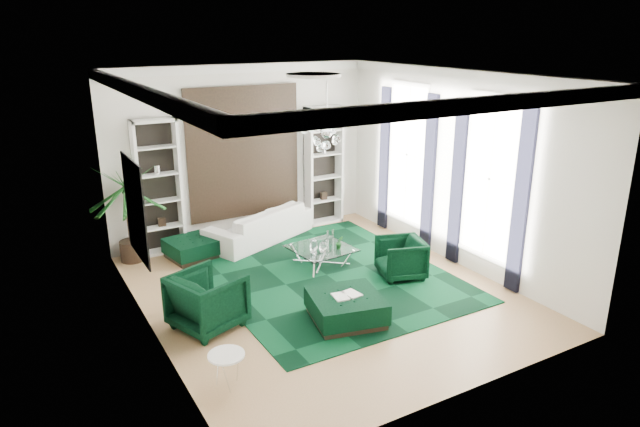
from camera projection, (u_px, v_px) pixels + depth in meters
floor at (322, 291)px, 10.25m from camera, size 6.00×7.00×0.02m
ceiling at (323, 74)px, 9.07m from camera, size 6.00×7.00×0.02m
wall_back at (243, 152)px, 12.55m from camera, size 6.00×0.02×3.80m
wall_front at (470, 259)px, 6.76m from camera, size 6.00×0.02×3.80m
wall_left at (143, 217)px, 8.24m from camera, size 0.02×7.00×3.80m
wall_right at (456, 169)px, 11.08m from camera, size 0.02×7.00×3.80m
crown_molding at (323, 81)px, 9.10m from camera, size 6.00×7.00×0.18m
ceiling_medallion at (314, 75)px, 9.33m from camera, size 0.90×0.90×0.05m
tapestry at (244, 152)px, 12.51m from camera, size 2.50×0.06×2.80m
shelving_left at (159, 188)px, 11.62m from camera, size 0.90×0.38×2.80m
shelving_right at (324, 166)px, 13.47m from camera, size 0.90×0.38×2.80m
painting at (136, 209)px, 8.77m from camera, size 0.04×1.30×1.60m
window_near at (490, 179)px, 10.33m from camera, size 0.03×1.10×2.90m
curtain_near_a at (521, 203)px, 9.75m from camera, size 0.07×0.30×3.25m
curtain_near_b at (457, 183)px, 11.03m from camera, size 0.07×0.30×3.25m
window_far at (407, 155)px, 12.31m from camera, size 0.03×1.10×2.90m
curtain_far_a at (429, 174)px, 11.73m from camera, size 0.07×0.30×3.25m
curtain_far_b at (384, 159)px, 13.01m from camera, size 0.07×0.30×3.25m
rug at (326, 275)px, 10.88m from camera, size 4.20×5.00×0.02m
sofa at (259, 224)px, 12.58m from camera, size 2.74×1.91×0.75m
armchair_left at (207, 301)px, 8.89m from camera, size 1.27×1.26×0.91m
armchair_right at (401, 258)px, 10.74m from camera, size 1.04×1.02×0.76m
coffee_table at (321, 257)px, 11.29m from camera, size 1.21×1.21×0.38m
ottoman_side at (191, 249)px, 11.67m from camera, size 1.04×1.04×0.40m
ottoman_front at (346, 308)px, 9.15m from camera, size 1.31×1.31×0.44m
book at (346, 295)px, 9.08m from camera, size 0.46×0.30×0.03m
side_table at (227, 371)px, 7.46m from camera, size 0.51×0.51×0.47m
palm at (127, 201)px, 11.21m from camera, size 1.62×1.62×2.53m
chandelier at (326, 132)px, 9.48m from camera, size 0.94×0.94×0.72m
table_plant at (339, 242)px, 11.13m from camera, size 0.17×0.14×0.27m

